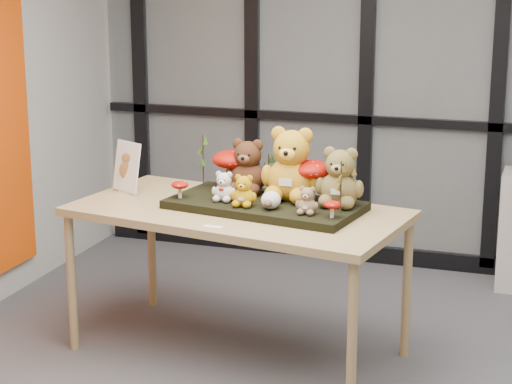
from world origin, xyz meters
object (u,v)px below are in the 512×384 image
(bear_white_bow, at_px, (224,185))
(mushroom_front_left, at_px, (180,189))
(bear_pooh_yellow, at_px, (292,160))
(mushroom_back_left, at_px, (232,168))
(bear_small_yellow, at_px, (244,189))
(sign_holder, at_px, (127,169))
(mushroom_front_right, at_px, (332,208))
(bear_beige_small, at_px, (307,199))
(display_table, at_px, (237,220))
(mushroom_back_right, at_px, (311,178))
(bear_brown_medium, at_px, (248,163))
(plush_cream_hedgehog, at_px, (271,199))
(diorama_tray, at_px, (265,205))
(bear_tan_back, at_px, (340,174))

(bear_white_bow, relative_size, mushroom_front_left, 1.72)
(bear_pooh_yellow, relative_size, mushroom_back_left, 1.78)
(bear_small_yellow, bearing_deg, sign_holder, 173.64)
(mushroom_front_left, height_order, mushroom_front_right, mushroom_front_left)
(bear_beige_small, bearing_deg, display_table, 173.08)
(bear_beige_small, relative_size, sign_holder, 0.54)
(bear_pooh_yellow, xyz_separation_m, mushroom_front_right, (0.30, -0.29, -0.17))
(display_table, bearing_deg, mushroom_back_right, 31.90)
(bear_pooh_yellow, relative_size, bear_small_yellow, 2.34)
(display_table, height_order, bear_brown_medium, bear_brown_medium)
(bear_white_bow, distance_m, plush_cream_hedgehog, 0.30)
(mushroom_back_left, bearing_deg, display_table, -64.01)
(bear_beige_small, relative_size, mushroom_front_right, 1.64)
(diorama_tray, xyz_separation_m, bear_pooh_yellow, (0.12, 0.09, 0.24))
(sign_holder, bearing_deg, bear_pooh_yellow, 25.71)
(bear_brown_medium, relative_size, mushroom_front_left, 3.20)
(sign_holder, bearing_deg, mushroom_front_right, 13.11)
(diorama_tray, xyz_separation_m, bear_beige_small, (0.28, -0.17, 0.10))
(mushroom_back_left, height_order, sign_holder, sign_holder)
(display_table, xyz_separation_m, mushroom_front_left, (-0.32, -0.03, 0.16))
(bear_tan_back, height_order, plush_cream_hedgehog, bear_tan_back)
(display_table, xyz_separation_m, bear_beige_small, (0.43, -0.13, 0.19))
(mushroom_back_right, distance_m, mushroom_front_left, 0.72)
(bear_brown_medium, xyz_separation_m, mushroom_back_left, (-0.11, 0.04, -0.04))
(bear_beige_small, xyz_separation_m, mushroom_back_left, (-0.55, 0.37, 0.04))
(mushroom_back_left, relative_size, mushroom_front_right, 2.53)
(mushroom_front_right, bearing_deg, plush_cream_hedgehog, 169.22)
(bear_pooh_yellow, distance_m, sign_holder, 1.00)
(bear_small_yellow, height_order, sign_holder, sign_holder)
(mushroom_back_left, bearing_deg, bear_pooh_yellow, -16.03)
(bear_pooh_yellow, bearing_deg, bear_beige_small, -48.86)
(bear_brown_medium, relative_size, mushroom_front_right, 3.44)
(bear_pooh_yellow, bearing_deg, display_table, -143.63)
(display_table, xyz_separation_m, mushroom_front_right, (0.57, -0.16, 0.16))
(bear_brown_medium, height_order, mushroom_front_right, bear_brown_medium)
(bear_pooh_yellow, height_order, mushroom_front_left, bear_pooh_yellow)
(bear_brown_medium, height_order, mushroom_front_left, bear_brown_medium)
(diorama_tray, xyz_separation_m, bear_small_yellow, (-0.08, -0.13, 0.12))
(display_table, bearing_deg, bear_pooh_yellow, 36.37)
(display_table, distance_m, bear_small_yellow, 0.23)
(mushroom_back_right, height_order, mushroom_front_right, mushroom_back_right)
(bear_white_bow, distance_m, mushroom_back_right, 0.47)
(mushroom_back_left, height_order, mushroom_front_left, mushroom_back_left)
(diorama_tray, relative_size, mushroom_back_right, 4.23)
(bear_pooh_yellow, bearing_deg, sign_holder, -170.99)
(bear_white_bow, relative_size, mushroom_back_left, 0.73)
(bear_beige_small, bearing_deg, mushroom_back_right, 110.96)
(diorama_tray, bearing_deg, mushroom_front_left, -161.05)
(display_table, height_order, plush_cream_hedgehog, plush_cream_hedgehog)
(plush_cream_hedgehog, bearing_deg, bear_white_bow, 174.53)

